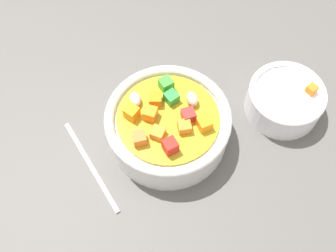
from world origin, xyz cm
name	(u,v)px	position (x,y,z in cm)	size (l,w,h in cm)	color
ground_plane	(168,139)	(0.00, 0.00, -1.00)	(140.00, 140.00, 2.00)	#565451
soup_bowl_main	(168,125)	(-0.01, 0.00, 2.95)	(15.90, 15.90, 6.61)	white
spoon	(123,220)	(3.20, -12.40, 0.44)	(23.18, 8.90, 1.04)	silver
side_bowl_small	(285,100)	(9.47, 13.23, 2.27)	(10.20, 10.20, 4.95)	white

